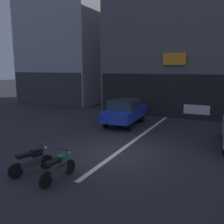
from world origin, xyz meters
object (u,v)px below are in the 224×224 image
car_white_down_street (200,104)px  motorcycle_black_row_leftmost (32,161)px  motorcycle_green_row_left_mid (59,167)px  car_blue_crossing_near (125,111)px

car_white_down_street → motorcycle_black_row_leftmost: car_white_down_street is taller
motorcycle_black_row_leftmost → motorcycle_green_row_left_mid: size_ratio=0.96×
motorcycle_green_row_left_mid → car_blue_crossing_near: bearing=98.5°
car_blue_crossing_near → motorcycle_black_row_leftmost: (0.04, -8.26, -0.43)m
car_white_down_street → motorcycle_green_row_left_mid: size_ratio=2.46×
motorcycle_black_row_leftmost → motorcycle_green_row_left_mid: bearing=-2.7°
car_blue_crossing_near → motorcycle_black_row_leftmost: car_blue_crossing_near is taller
car_blue_crossing_near → motorcycle_green_row_left_mid: car_blue_crossing_near is taller
motorcycle_black_row_leftmost → motorcycle_green_row_left_mid: 1.20m
motorcycle_black_row_leftmost → car_white_down_street: bearing=74.3°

